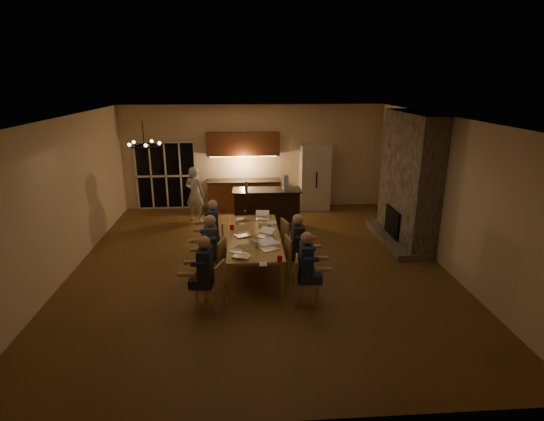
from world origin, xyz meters
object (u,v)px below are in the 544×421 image
(laptop_c, at_px, (243,231))
(laptop_e, at_px, (242,215))
(bar_island, at_px, (267,209))
(plate_left, at_px, (237,251))
(laptop_f, at_px, (262,215))
(can_silver, at_px, (257,245))
(bar_blender, at_px, (285,182))
(chair_right_far, at_px, (293,238))
(chair_right_mid, at_px, (297,257))
(chair_left_far, at_px, (214,240))
(can_right, at_px, (269,228))
(chair_left_near, at_px, (210,285))
(mug_front, at_px, (253,242))
(mug_mid, at_px, (260,225))
(mug_back, at_px, (237,222))
(chair_left_mid, at_px, (213,260))
(person_right_near, at_px, (306,268))
(chandelier, at_px, (144,145))
(laptop_a, at_px, (242,251))
(laptop_d, at_px, (265,232))
(standing_person, at_px, (195,194))
(redcup_mid, at_px, (232,227))
(plate_near, at_px, (274,243))
(person_left_far, at_px, (214,229))
(person_left_near, at_px, (206,273))
(chair_right_near, at_px, (307,281))
(refrigerator, at_px, (315,177))
(redcup_near, at_px, (280,258))
(person_right_mid, at_px, (297,247))
(plate_far, at_px, (271,223))
(person_left_mid, at_px, (211,248))
(can_cola, at_px, (246,213))
(laptop_b, at_px, (270,244))
(dining_table, at_px, (254,252))
(bar_bottle, at_px, (246,186))

(laptop_c, height_order, laptop_e, same)
(bar_island, xyz_separation_m, plate_left, (-0.78, -3.45, 0.22))
(laptop_f, height_order, can_silver, laptop_f)
(laptop_e, bearing_deg, bar_blender, -142.37)
(chair_right_far, bearing_deg, chair_right_mid, 161.64)
(chair_left_far, xyz_separation_m, can_right, (1.24, -0.26, 0.37))
(chair_left_far, relative_size, can_silver, 7.42)
(laptop_f, height_order, plate_left, laptop_f)
(chair_left_near, bearing_deg, mug_front, 164.98)
(laptop_f, xyz_separation_m, mug_mid, (-0.08, -0.52, -0.06))
(mug_back, height_order, can_silver, can_silver)
(chair_left_mid, height_order, can_silver, chair_left_mid)
(plate_left, bearing_deg, person_right_near, -29.80)
(chandelier, xyz_separation_m, laptop_a, (1.77, -0.70, -1.89))
(chair_left_near, bearing_deg, plate_left, 167.90)
(chair_right_mid, distance_m, can_silver, 0.93)
(laptop_d, bearing_deg, chair_left_near, -93.22)
(standing_person, bearing_deg, redcup_mid, 135.72)
(laptop_c, distance_m, plate_near, 0.80)
(chair_left_mid, xyz_separation_m, can_silver, (0.89, -0.17, 0.37))
(person_left_far, bearing_deg, plate_near, 45.17)
(chair_left_far, height_order, mug_front, chair_left_far)
(person_left_near, bearing_deg, chair_right_near, 97.82)
(refrigerator, height_order, chair_left_near, refrigerator)
(redcup_near, xyz_separation_m, plate_left, (-0.79, 0.51, -0.05))
(chair_right_mid, bearing_deg, person_right_near, 172.20)
(person_left_near, height_order, laptop_e, person_left_near)
(person_left_far, distance_m, standing_person, 2.78)
(chair_right_near, bearing_deg, person_right_mid, 11.85)
(laptop_e, height_order, plate_far, laptop_e)
(chair_right_mid, distance_m, chandelier, 3.71)
(redcup_near, distance_m, plate_near, 0.88)
(plate_near, bearing_deg, person_left_mid, 179.55)
(chandelier, bearing_deg, bar_blender, 44.71)
(laptop_a, bearing_deg, chandelier, -3.89)
(laptop_c, relative_size, can_silver, 2.67)
(can_silver, relative_size, plate_near, 0.47)
(person_left_mid, xyz_separation_m, plate_near, (1.26, -0.01, 0.07))
(chair_left_mid, bearing_deg, chair_right_mid, 106.46)
(laptop_a, distance_m, plate_near, 0.91)
(person_left_mid, bearing_deg, can_cola, 148.89)
(redcup_mid, distance_m, can_cola, 1.03)
(refrigerator, bearing_deg, laptop_b, -108.87)
(plate_far, bearing_deg, chair_right_near, -78.19)
(dining_table, relative_size, mug_front, 28.06)
(refrigerator, distance_m, bar_bottle, 2.75)
(laptop_e, xyz_separation_m, redcup_mid, (-0.22, -0.68, -0.05))
(laptop_e, bearing_deg, can_silver, 86.28)
(laptop_d, bearing_deg, redcup_mid, 174.70)
(chandelier, xyz_separation_m, bar_blender, (2.96, 2.93, -1.47))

